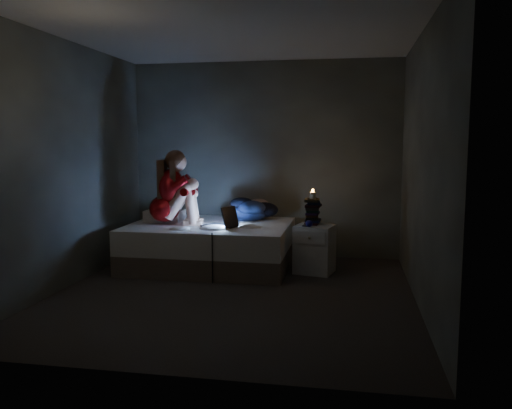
% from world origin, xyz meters
% --- Properties ---
extents(floor, '(3.60, 3.80, 0.02)m').
position_xyz_m(floor, '(0.00, 0.00, -0.01)').
color(floor, '#272525').
rests_on(floor, ground).
extents(ceiling, '(3.60, 3.80, 0.02)m').
position_xyz_m(ceiling, '(0.00, 0.00, 2.61)').
color(ceiling, silver).
rests_on(ceiling, ground).
extents(wall_back, '(3.60, 0.02, 2.60)m').
position_xyz_m(wall_back, '(0.00, 1.91, 1.30)').
color(wall_back, '#373931').
rests_on(wall_back, ground).
extents(wall_front, '(3.60, 0.02, 2.60)m').
position_xyz_m(wall_front, '(0.00, -1.91, 1.30)').
color(wall_front, '#373931').
rests_on(wall_front, ground).
extents(wall_left, '(0.02, 3.80, 2.60)m').
position_xyz_m(wall_left, '(-1.81, 0.00, 1.30)').
color(wall_left, '#373931').
rests_on(wall_left, ground).
extents(wall_right, '(0.02, 3.80, 2.60)m').
position_xyz_m(wall_right, '(1.81, 0.00, 1.30)').
color(wall_right, '#373931').
rests_on(wall_right, ground).
extents(bed, '(1.95, 1.46, 0.54)m').
position_xyz_m(bed, '(-0.55, 1.10, 0.27)').
color(bed, silver).
rests_on(bed, ground).
extents(pillow, '(0.46, 0.33, 0.13)m').
position_xyz_m(pillow, '(-1.19, 1.26, 0.60)').
color(pillow, white).
rests_on(pillow, bed).
extents(woman, '(0.62, 0.45, 0.91)m').
position_xyz_m(woman, '(-1.08, 0.96, 0.99)').
color(woman, '#9A0700').
rests_on(woman, bed).
extents(laptop, '(0.45, 0.40, 0.27)m').
position_xyz_m(laptop, '(-0.37, 0.88, 0.67)').
color(laptop, black).
rests_on(laptop, bed).
extents(clothes_pile, '(0.58, 0.49, 0.31)m').
position_xyz_m(clothes_pile, '(-0.14, 1.50, 0.69)').
color(clothes_pile, '#1B2F4B').
rests_on(clothes_pile, bed).
extents(nightstand, '(0.50, 0.46, 0.57)m').
position_xyz_m(nightstand, '(0.75, 1.03, 0.28)').
color(nightstand, silver).
rests_on(nightstand, ground).
extents(book_stack, '(0.19, 0.25, 0.29)m').
position_xyz_m(book_stack, '(0.71, 1.09, 0.71)').
color(book_stack, black).
rests_on(book_stack, nightstand).
extents(candle, '(0.07, 0.07, 0.08)m').
position_xyz_m(candle, '(0.71, 1.09, 0.89)').
color(candle, beige).
rests_on(candle, book_stack).
extents(phone, '(0.07, 0.14, 0.01)m').
position_xyz_m(phone, '(0.67, 0.95, 0.57)').
color(phone, black).
rests_on(phone, nightstand).
extents(blue_orb, '(0.08, 0.08, 0.08)m').
position_xyz_m(blue_orb, '(0.72, 0.88, 0.61)').
color(blue_orb, navy).
rests_on(blue_orb, nightstand).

